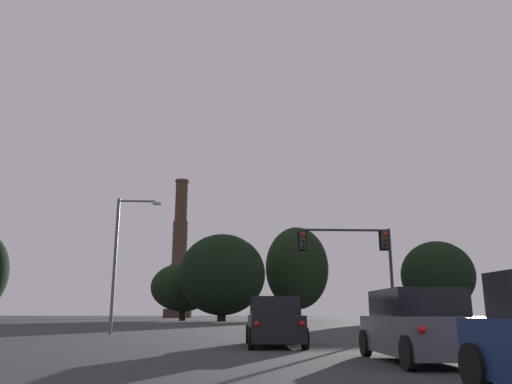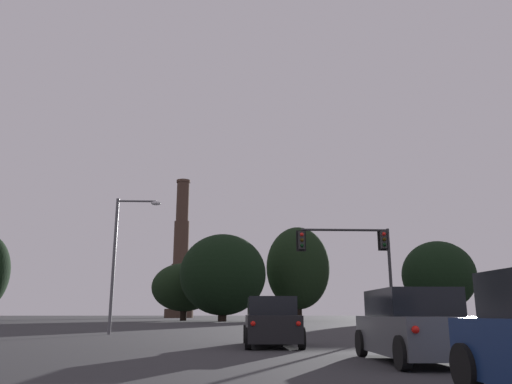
% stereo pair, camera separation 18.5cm
% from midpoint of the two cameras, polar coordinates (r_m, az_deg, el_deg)
% --- Properties ---
extents(suv_center_lane_front, '(2.15, 4.92, 1.86)m').
position_cam_midpoint_polar(suv_center_lane_front, '(20.10, 1.79, -14.65)').
color(suv_center_lane_front, black).
rests_on(suv_center_lane_front, ground_plane).
extents(suv_right_lane_second, '(2.18, 4.94, 1.86)m').
position_cam_midpoint_polar(suv_right_lane_second, '(14.16, 17.65, -14.44)').
color(suv_right_lane_second, '#4C4F54').
rests_on(suv_right_lane_second, ground_plane).
extents(traffic_light_overhead_right, '(5.67, 0.50, 6.15)m').
position_cam_midpoint_polar(traffic_light_overhead_right, '(30.15, 11.62, -6.81)').
color(traffic_light_overhead_right, '#2D2D30').
rests_on(traffic_light_overhead_right, ground_plane).
extents(street_lamp, '(2.84, 0.36, 8.35)m').
position_cam_midpoint_polar(street_lamp, '(32.34, -15.16, -6.35)').
color(street_lamp, '#56565B').
rests_on(street_lamp, ground_plane).
extents(smokestack, '(8.27, 8.27, 40.56)m').
position_cam_midpoint_polar(smokestack, '(148.67, -8.79, -7.88)').
color(smokestack, '#3C2B22').
rests_on(smokestack, ground_plane).
extents(treeline_left_mid, '(11.26, 10.13, 9.84)m').
position_cam_midpoint_polar(treeline_left_mid, '(89.38, -8.36, -10.71)').
color(treeline_left_mid, black).
rests_on(treeline_left_mid, ground_plane).
extents(treeline_far_left, '(11.16, 10.05, 16.28)m').
position_cam_midpoint_polar(treeline_far_left, '(89.36, 4.67, -8.63)').
color(treeline_far_left, black).
rests_on(treeline_far_left, ground_plane).
extents(treeline_center_left, '(12.39, 11.15, 13.40)m').
position_cam_midpoint_polar(treeline_center_left, '(91.74, 20.00, -8.96)').
color(treeline_center_left, black).
rests_on(treeline_center_left, ground_plane).
extents(treeline_center_right, '(13.67, 12.31, 13.68)m').
position_cam_midpoint_polar(treeline_center_right, '(80.47, -3.95, -9.37)').
color(treeline_center_right, black).
rests_on(treeline_center_right, ground_plane).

